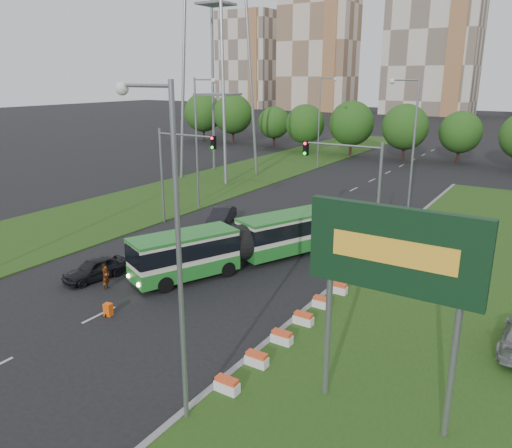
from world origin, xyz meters
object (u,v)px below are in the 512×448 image
Objects in this scene: billboard at (393,260)px; car_left_far at (222,216)px; traffic_mast_left at (176,162)px; shopping_trolley at (108,310)px; pedestrian at (106,276)px; articulated_bus at (243,241)px; car_left_near at (95,269)px; traffic_mast_median at (356,180)px.

billboard reaches higher than car_left_far.
traffic_mast_left reaches higher than car_left_far.
shopping_trolley is (7.86, -14.77, -5.01)m from traffic_mast_left.
billboard is 18.50m from pedestrian.
car_left_far is (-6.68, 6.75, -0.87)m from articulated_bus.
articulated_bus is (9.65, -4.62, -3.78)m from traffic_mast_left.
traffic_mast_left is at bearing 4.28° from pedestrian.
car_left_near is 13.87m from car_left_far.
pedestrian is (5.11, -12.43, -4.55)m from traffic_mast_left.
billboard is 0.51× the size of articulated_bus.
billboard is 1.87× the size of car_left_far.
pedestrian is (-10.05, -13.43, -4.55)m from traffic_mast_median.
traffic_mast_median is at bearing 69.19° from articulated_bus.
articulated_bus reaches higher than car_left_near.
articulated_bus is 9.78× the size of pedestrian.
pedestrian is at bearing -67.66° from traffic_mast_left.
traffic_mast_median reaches higher than car_left_far.
traffic_mast_left is at bearing 116.67° from car_left_near.
traffic_mast_left reaches higher than pedestrian.
car_left_far is at bearing -9.70° from pedestrian.
car_left_near is at bearing -73.97° from traffic_mast_left.
car_left_far reaches higher than shopping_trolley.
traffic_mast_median is 1.00× the size of traffic_mast_left.
traffic_mast_left is at bearing -163.68° from car_left_far.
shopping_trolley is at bearing -114.82° from traffic_mast_median.
car_left_far is 17.60m from shopping_trolley.
billboard is 20.29m from car_left_near.
shopping_trolley is at bearing 179.09° from billboard.
articulated_bus is 3.90× the size of car_left_near.
traffic_mast_median is 8.73m from articulated_bus.
traffic_mast_median is at bearing 3.77° from traffic_mast_left.
car_left_near is 0.93× the size of car_left_far.
car_left_far is 2.69× the size of pedestrian.
traffic_mast_left is 11.70× the size of shopping_trolley.
car_left_far is at bearing 35.66° from traffic_mast_left.
pedestrian reaches higher than shopping_trolley.
billboard is 17.68m from traffic_mast_median.
car_left_far is (-0.40, 13.87, 0.02)m from car_left_near.
car_left_near is 5.43m from shopping_trolley.
pedestrian is at bearing -126.81° from traffic_mast_median.
articulated_bus is at bearing 141.34° from billboard.
car_left_far is 6.26× the size of shopping_trolley.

